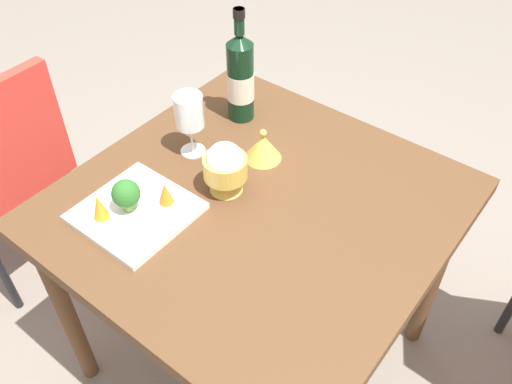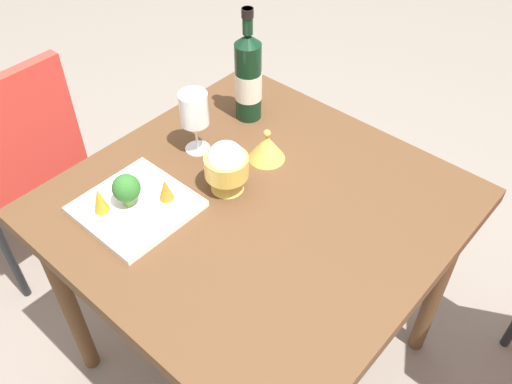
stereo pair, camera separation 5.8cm
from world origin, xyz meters
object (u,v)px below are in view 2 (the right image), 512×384
Objects in this scene: rice_bowl_lid at (267,147)px; serving_plate at (136,207)px; rice_bowl at (226,166)px; chair_near_window at (14,155)px; carrot_garnish_right at (100,200)px; broccoli_floret at (126,189)px; carrot_garnish_left at (166,189)px; wine_glass at (194,110)px; wine_bottle at (248,77)px.

serving_plate is at bearing -17.45° from rice_bowl_lid.
chair_near_window is at bearing -75.61° from rice_bowl.
carrot_garnish_right is (0.27, -0.16, -0.02)m from rice_bowl.
carrot_garnish_right is (0.06, -0.03, -0.02)m from broccoli_floret.
serving_plate is at bearing -31.61° from carrot_garnish_left.
broccoli_floret reaches higher than carrot_garnish_right.
rice_bowl_lid is at bearing 159.56° from carrot_garnish_right.
chair_near_window is 4.75× the size of wine_glass.
chair_near_window is at bearing -84.76° from carrot_garnish_left.
carrot_garnish_left reaches higher than serving_plate.
wine_bottle is 3.87× the size of broccoli_floret.
rice_bowl_lid is 0.45m from carrot_garnish_right.
chair_near_window is 9.91× the size of broccoli_floret.
rice_bowl is at bearing 148.70° from broccoli_floret.
wine_glass is (-0.26, 0.62, 0.33)m from chair_near_window.
wine_glass reaches higher than chair_near_window.
rice_bowl reaches higher than chair_near_window.
wine_glass is at bearing -0.41° from wine_bottle.
broccoli_floret is at bearing -91.96° from chair_near_window.
carrot_garnish_left is (-0.07, 0.71, 0.25)m from chair_near_window.
carrot_garnish_right is (0.32, 0.01, -0.08)m from wine_glass.
serving_plate is 0.09m from carrot_garnish_right.
carrot_garnish_right is (0.13, -0.09, 0.00)m from carrot_garnish_left.
broccoli_floret is (0.21, -0.13, -0.01)m from rice_bowl.
broccoli_floret is (0.01, 0.66, 0.27)m from chair_near_window.
wine_bottle is 0.22m from rice_bowl_lid.
rice_bowl_lid is 0.40× the size of serving_plate.
wine_glass is (0.21, -0.00, -0.00)m from wine_bottle.
chair_near_window is 12.51× the size of carrot_garnish_right.
chair_near_window is at bearing -53.04° from wine_bottle.
carrot_garnish_left is at bearing 146.82° from carrot_garnish_right.
wine_glass reaches higher than broccoli_floret.
chair_near_window is 8.50× the size of rice_bowl_lid.
wine_bottle is 3.32× the size of rice_bowl_lid.
broccoli_floret is 1.44× the size of carrot_garnish_left.
serving_plate is 3.69× the size of carrot_garnish_right.
wine_glass is 0.29m from serving_plate.
carrot_garnish_left is (-0.07, 0.04, 0.04)m from serving_plate.
wine_bottle reaches higher than serving_plate.
carrot_garnish_right is at bearing -97.22° from chair_near_window.
broccoli_floret is at bearing 4.73° from wine_bottle.
rice_bowl is at bearing 149.23° from carrot_garnish_right.
rice_bowl is at bearing 71.03° from wine_glass.
rice_bowl reaches higher than carrot_garnish_right.
rice_bowl_lid reaches higher than serving_plate.
broccoli_floret is 1.26× the size of carrot_garnish_right.
wine_glass is 0.19m from rice_bowl.
rice_bowl is (-0.20, 0.79, 0.28)m from chair_near_window.
rice_bowl_lid is (-0.10, 0.17, -0.09)m from wine_glass.
rice_bowl is (0.06, 0.17, -0.05)m from wine_glass.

